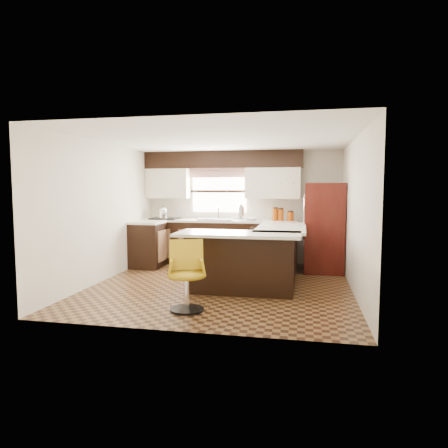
% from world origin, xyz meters
% --- Properties ---
extents(floor, '(4.40, 4.40, 0.00)m').
position_xyz_m(floor, '(0.00, 0.00, 0.00)').
color(floor, '#49301A').
rests_on(floor, ground).
extents(ceiling, '(4.40, 4.40, 0.00)m').
position_xyz_m(ceiling, '(0.00, 0.00, 2.40)').
color(ceiling, silver).
rests_on(ceiling, wall_back).
extents(wall_back, '(4.40, 0.00, 4.40)m').
position_xyz_m(wall_back, '(0.00, 2.20, 1.20)').
color(wall_back, beige).
rests_on(wall_back, floor).
extents(wall_front, '(4.40, 0.00, 4.40)m').
position_xyz_m(wall_front, '(0.00, -2.20, 1.20)').
color(wall_front, beige).
rests_on(wall_front, floor).
extents(wall_left, '(0.00, 4.40, 4.40)m').
position_xyz_m(wall_left, '(-2.10, 0.00, 1.20)').
color(wall_left, beige).
rests_on(wall_left, floor).
extents(wall_right, '(0.00, 4.40, 4.40)m').
position_xyz_m(wall_right, '(2.10, 0.00, 1.20)').
color(wall_right, beige).
rests_on(wall_right, floor).
extents(base_cab_back, '(3.30, 0.60, 0.90)m').
position_xyz_m(base_cab_back, '(-0.45, 1.90, 0.45)').
color(base_cab_back, black).
rests_on(base_cab_back, floor).
extents(base_cab_left, '(0.60, 0.70, 0.90)m').
position_xyz_m(base_cab_left, '(-1.80, 1.25, 0.45)').
color(base_cab_left, black).
rests_on(base_cab_left, floor).
extents(counter_back, '(3.30, 0.60, 0.04)m').
position_xyz_m(counter_back, '(-0.45, 1.90, 0.92)').
color(counter_back, silver).
rests_on(counter_back, base_cab_back).
extents(counter_left, '(0.60, 0.70, 0.04)m').
position_xyz_m(counter_left, '(-1.80, 1.25, 0.92)').
color(counter_left, silver).
rests_on(counter_left, base_cab_left).
extents(soffit, '(3.40, 0.35, 0.36)m').
position_xyz_m(soffit, '(-0.40, 2.03, 2.22)').
color(soffit, black).
rests_on(soffit, wall_back).
extents(upper_cab_left, '(0.94, 0.35, 0.64)m').
position_xyz_m(upper_cab_left, '(-1.62, 2.03, 1.72)').
color(upper_cab_left, beige).
rests_on(upper_cab_left, wall_back).
extents(upper_cab_right, '(1.14, 0.35, 0.64)m').
position_xyz_m(upper_cab_right, '(0.68, 2.03, 1.72)').
color(upper_cab_right, beige).
rests_on(upper_cab_right, wall_back).
extents(window_pane, '(1.20, 0.02, 0.90)m').
position_xyz_m(window_pane, '(-0.50, 2.18, 1.55)').
color(window_pane, white).
rests_on(window_pane, wall_back).
extents(valance, '(1.30, 0.06, 0.18)m').
position_xyz_m(valance, '(-0.50, 2.14, 1.94)').
color(valance, '#D19B93').
rests_on(valance, wall_back).
extents(sink, '(0.75, 0.45, 0.03)m').
position_xyz_m(sink, '(-0.50, 1.88, 0.96)').
color(sink, '#B2B2B7').
rests_on(sink, counter_back).
extents(dishwasher, '(0.58, 0.03, 0.78)m').
position_xyz_m(dishwasher, '(0.55, 1.61, 0.43)').
color(dishwasher, black).
rests_on(dishwasher, floor).
extents(cooktop, '(0.58, 0.50, 0.02)m').
position_xyz_m(cooktop, '(-1.65, 1.88, 0.96)').
color(cooktop, black).
rests_on(cooktop, counter_back).
extents(peninsula_long, '(0.60, 1.95, 0.90)m').
position_xyz_m(peninsula_long, '(0.90, 0.62, 0.45)').
color(peninsula_long, black).
rests_on(peninsula_long, floor).
extents(peninsula_return, '(1.65, 0.60, 0.90)m').
position_xyz_m(peninsula_return, '(0.38, -0.35, 0.45)').
color(peninsula_return, black).
rests_on(peninsula_return, floor).
extents(counter_pen_long, '(0.84, 1.95, 0.04)m').
position_xyz_m(counter_pen_long, '(0.95, 0.62, 0.92)').
color(counter_pen_long, silver).
rests_on(counter_pen_long, peninsula_long).
extents(counter_pen_return, '(1.89, 0.84, 0.04)m').
position_xyz_m(counter_pen_return, '(0.35, -0.44, 0.92)').
color(counter_pen_return, silver).
rests_on(counter_pen_return, peninsula_return).
extents(refrigerator, '(0.73, 0.71, 1.71)m').
position_xyz_m(refrigerator, '(1.71, 1.46, 0.86)').
color(refrigerator, '#3C0E09').
rests_on(refrigerator, floor).
extents(bar_chair, '(0.62, 0.62, 0.93)m').
position_xyz_m(bar_chair, '(-0.16, -1.44, 0.46)').
color(bar_chair, '#B58D10').
rests_on(bar_chair, floor).
extents(kettle, '(0.20, 0.20, 0.27)m').
position_xyz_m(kettle, '(-1.70, 1.88, 1.11)').
color(kettle, silver).
rests_on(kettle, cooktop).
extents(percolator, '(0.13, 0.13, 0.29)m').
position_xyz_m(percolator, '(0.03, 1.90, 1.09)').
color(percolator, silver).
rests_on(percolator, counter_back).
extents(mixing_bowl, '(0.32, 0.32, 0.06)m').
position_xyz_m(mixing_bowl, '(0.24, 1.90, 0.98)').
color(mixing_bowl, white).
rests_on(mixing_bowl, counter_back).
extents(canister_large, '(0.12, 0.12, 0.25)m').
position_xyz_m(canister_large, '(0.74, 1.92, 1.07)').
color(canister_large, '#8D3B08').
rests_on(canister_large, counter_back).
extents(canister_med, '(0.12, 0.12, 0.24)m').
position_xyz_m(canister_med, '(0.86, 1.92, 1.06)').
color(canister_med, '#8D3B08').
rests_on(canister_med, counter_back).
extents(canister_small, '(0.14, 0.14, 0.18)m').
position_xyz_m(canister_small, '(1.05, 1.92, 1.04)').
color(canister_small, '#8D3B08').
rests_on(canister_small, counter_back).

